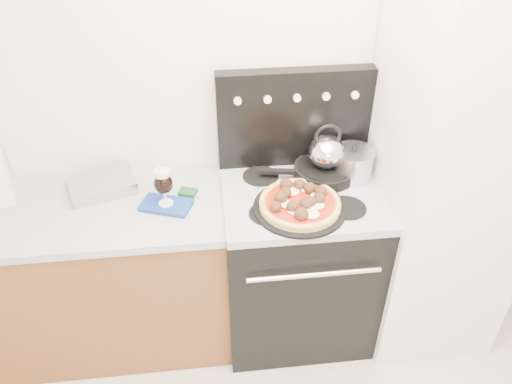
{
  "coord_description": "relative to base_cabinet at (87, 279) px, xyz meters",
  "views": [
    {
      "loc": [
        -0.36,
        -0.71,
        2.33
      ],
      "look_at": [
        -0.15,
        1.05,
        1.03
      ],
      "focal_mm": 35.0,
      "sensor_mm": 36.0,
      "label": 1
    }
  ],
  "objects": [
    {
      "name": "skillet",
      "position": [
        1.24,
        0.1,
        0.52
      ],
      "size": [
        0.35,
        0.35,
        0.05
      ],
      "primitive_type": "cylinder",
      "rotation": [
        0.0,
        0.0,
        -0.16
      ],
      "color": "black",
      "rests_on": "cooktop"
    },
    {
      "name": "foil_sheet",
      "position": [
        0.15,
        0.13,
        0.5
      ],
      "size": [
        0.36,
        0.31,
        0.06
      ],
      "primitive_type": "cube",
      "rotation": [
        0.0,
        0.0,
        0.31
      ],
      "color": "silver",
      "rests_on": "countertop"
    },
    {
      "name": "fridge",
      "position": [
        1.8,
        -0.05,
        0.52
      ],
      "size": [
        0.64,
        0.68,
        1.9
      ],
      "primitive_type": "cube",
      "color": "silver",
      "rests_on": "ground"
    },
    {
      "name": "pizza_pan",
      "position": [
        1.07,
        -0.16,
        0.5
      ],
      "size": [
        0.44,
        0.44,
        0.01
      ],
      "primitive_type": "cylinder",
      "rotation": [
        0.0,
        0.0,
        -0.03
      ],
      "color": "black",
      "rests_on": "cooktop"
    },
    {
      "name": "oven_mitt",
      "position": [
        0.46,
        -0.04,
        0.48
      ],
      "size": [
        0.26,
        0.2,
        0.02
      ],
      "primitive_type": "cube",
      "rotation": [
        0.0,
        0.0,
        -0.35
      ],
      "color": "navy",
      "rests_on": "countertop"
    },
    {
      "name": "cooktop",
      "position": [
        1.1,
        -0.02,
        0.47
      ],
      "size": [
        0.76,
        0.65,
        0.04
      ],
      "primitive_type": "cube",
      "color": "#ADADB2",
      "rests_on": "stove_body"
    },
    {
      "name": "countertop",
      "position": [
        0.0,
        0.0,
        0.45
      ],
      "size": [
        1.48,
        0.63,
        0.04
      ],
      "primitive_type": "cube",
      "color": "#A9A9B3",
      "rests_on": "base_cabinet"
    },
    {
      "name": "stock_pot",
      "position": [
        1.37,
        0.07,
        0.56
      ],
      "size": [
        0.2,
        0.2,
        0.14
      ],
      "primitive_type": "cylinder",
      "rotation": [
        0.0,
        0.0,
        -0.06
      ],
      "color": "silver",
      "rests_on": "cooktop"
    },
    {
      "name": "pizza",
      "position": [
        1.07,
        -0.16,
        0.53
      ],
      "size": [
        0.4,
        0.4,
        0.05
      ],
      "primitive_type": null,
      "rotation": [
        0.0,
        0.0,
        0.1
      ],
      "color": "#CD9149",
      "rests_on": "pizza_pan"
    },
    {
      "name": "beer_glass",
      "position": [
        0.46,
        -0.04,
        0.58
      ],
      "size": [
        0.1,
        0.1,
        0.19
      ],
      "primitive_type": null,
      "rotation": [
        0.0,
        0.0,
        -0.13
      ],
      "color": "black",
      "rests_on": "oven_mitt"
    },
    {
      "name": "backguard",
      "position": [
        1.1,
        0.25,
        0.74
      ],
      "size": [
        0.76,
        0.08,
        0.5
      ],
      "primitive_type": "cube",
      "color": "black",
      "rests_on": "cooktop"
    },
    {
      "name": "stove_body",
      "position": [
        1.1,
        -0.02,
        0.01
      ],
      "size": [
        0.76,
        0.65,
        0.88
      ],
      "primitive_type": "cube",
      "color": "black",
      "rests_on": "ground"
    },
    {
      "name": "room_shell",
      "position": [
        1.02,
        -0.91,
        0.82
      ],
      "size": [
        3.52,
        3.01,
        2.52
      ],
      "color": "beige",
      "rests_on": "ground"
    },
    {
      "name": "tea_kettle",
      "position": [
        1.24,
        0.1,
        0.64
      ],
      "size": [
        0.21,
        0.21,
        0.2
      ],
      "primitive_type": null,
      "rotation": [
        0.0,
        0.0,
        -0.22
      ],
      "color": "silver",
      "rests_on": "skillet"
    },
    {
      "name": "base_cabinet",
      "position": [
        0.0,
        0.0,
        0.0
      ],
      "size": [
        1.45,
        0.6,
        0.86
      ],
      "primitive_type": "cube",
      "color": "brown",
      "rests_on": "ground"
    }
  ]
}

